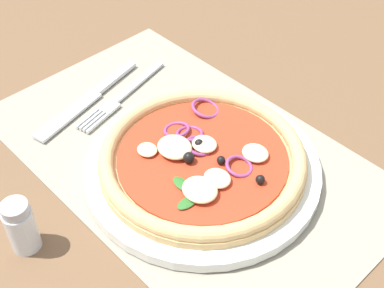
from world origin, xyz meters
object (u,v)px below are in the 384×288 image
object	(u,v)px
pizza	(202,158)
pepper_shaker	(21,226)
fork	(120,98)
knife	(88,99)
plate	(202,168)

from	to	relation	value
pizza	pepper_shaker	xyz separation A→B (cm)	(5.64, 21.07, 0.38)
pizza	fork	xyz separation A→B (cm)	(18.04, -1.39, -2.25)
knife	pepper_shaker	xyz separation A→B (cm)	(-15.24, 19.03, 2.60)
knife	pizza	bearing A→B (deg)	82.30
pepper_shaker	pizza	bearing A→B (deg)	-104.98
plate	knife	bearing A→B (deg)	5.64
plate	pepper_shaker	world-z (taller)	pepper_shaker
plate	knife	world-z (taller)	plate
fork	knife	distance (cm)	4.44
plate	pepper_shaker	distance (cm)	21.94
pizza	knife	distance (cm)	21.09
plate	pepper_shaker	xyz separation A→B (cm)	(5.64, 21.09, 2.17)
plate	pizza	size ratio (longest dim) A/B	1.15
fork	pizza	bearing A→B (deg)	72.42
fork	pepper_shaker	world-z (taller)	pepper_shaker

